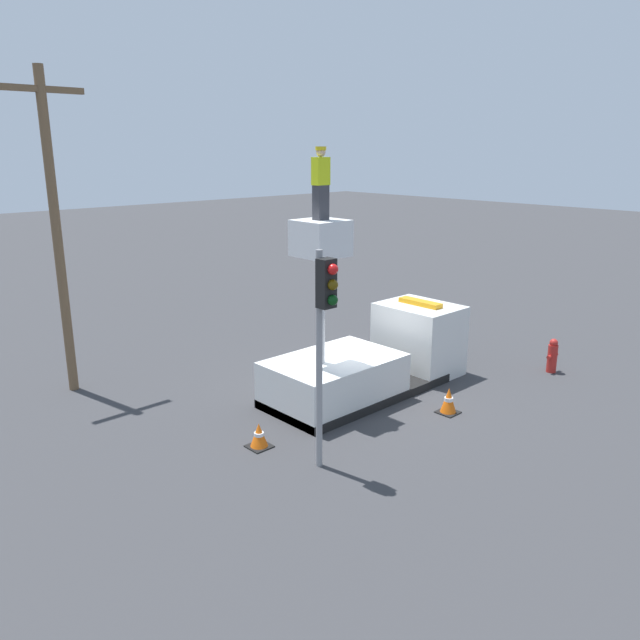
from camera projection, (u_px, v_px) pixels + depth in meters
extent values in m
plane|color=#38383A|center=(357.00, 394.00, 17.60)|extent=(120.00, 120.00, 0.00)
cube|color=black|center=(357.00, 390.00, 17.57)|extent=(5.41, 2.41, 0.24)
cube|color=silver|center=(334.00, 381.00, 16.83)|extent=(3.58, 2.35, 1.28)
cube|color=silver|center=(419.00, 339.00, 19.09)|extent=(1.83, 2.35, 2.13)
cube|color=black|center=(438.00, 320.00, 19.58)|extent=(0.03, 2.00, 0.85)
cube|color=orange|center=(420.00, 303.00, 18.79)|extent=(0.36, 1.41, 0.14)
cylinder|color=silver|center=(321.00, 309.00, 15.95)|extent=(0.22, 0.22, 2.92)
cube|color=silver|center=(321.00, 238.00, 15.46)|extent=(1.16, 1.16, 0.90)
cube|color=#38383D|center=(321.00, 203.00, 15.23)|extent=(0.34, 0.26, 0.84)
cube|color=#D1E519|center=(321.00, 171.00, 15.03)|extent=(0.40, 0.26, 0.66)
sphere|color=beige|center=(321.00, 152.00, 14.91)|extent=(0.23, 0.23, 0.23)
cylinder|color=yellow|center=(321.00, 148.00, 14.89)|extent=(0.26, 0.26, 0.09)
cylinder|color=gray|center=(319.00, 363.00, 13.02)|extent=(0.14, 0.14, 4.76)
cube|color=black|center=(326.00, 283.00, 12.41)|extent=(0.34, 0.28, 1.00)
sphere|color=red|center=(333.00, 269.00, 12.19)|extent=(0.22, 0.22, 0.22)
sphere|color=#503C07|center=(333.00, 285.00, 12.28)|extent=(0.22, 0.22, 0.22)
sphere|color=#083710|center=(333.00, 300.00, 12.36)|extent=(0.22, 0.22, 0.22)
cylinder|color=#B2231E|center=(552.00, 359.00, 19.22)|extent=(0.30, 0.30, 0.87)
sphere|color=#B2231E|center=(554.00, 343.00, 19.09)|extent=(0.25, 0.25, 0.25)
cylinder|color=#B2231E|center=(549.00, 357.00, 19.06)|extent=(0.12, 0.12, 0.12)
cylinder|color=#B2231E|center=(556.00, 354.00, 19.34)|extent=(0.12, 0.12, 0.12)
cube|color=black|center=(259.00, 446.00, 14.49)|extent=(0.52, 0.52, 0.03)
cone|color=orange|center=(259.00, 435.00, 14.41)|extent=(0.44, 0.44, 0.60)
cylinder|color=white|center=(259.00, 434.00, 14.40)|extent=(0.23, 0.23, 0.08)
cube|color=black|center=(448.00, 412.00, 16.35)|extent=(0.52, 0.52, 0.03)
cone|color=orange|center=(449.00, 400.00, 16.27)|extent=(0.44, 0.44, 0.70)
cylinder|color=white|center=(449.00, 399.00, 16.26)|extent=(0.23, 0.23, 0.10)
cylinder|color=brown|center=(57.00, 238.00, 16.80)|extent=(0.26, 0.26, 8.75)
cube|color=brown|center=(40.00, 89.00, 15.79)|extent=(2.20, 0.16, 0.16)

